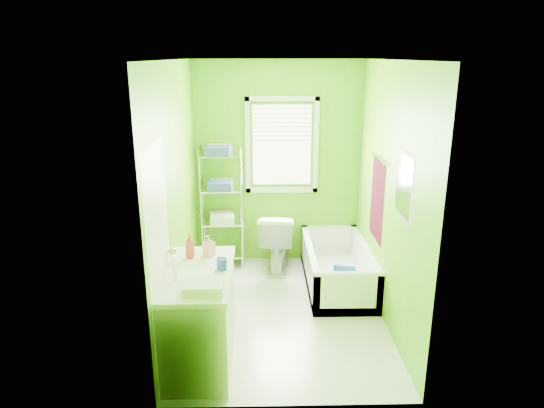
{
  "coord_description": "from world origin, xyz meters",
  "views": [
    {
      "loc": [
        -0.22,
        -4.62,
        2.64
      ],
      "look_at": [
        -0.1,
        0.25,
        1.14
      ],
      "focal_mm": 32.0,
      "sensor_mm": 36.0,
      "label": 1
    }
  ],
  "objects_px": {
    "toilet": "(277,241)",
    "vanity": "(200,314)",
    "bathtub": "(337,272)",
    "wire_shelf_unit": "(222,194)"
  },
  "relations": [
    {
      "from": "toilet",
      "to": "vanity",
      "type": "xyz_separation_m",
      "value": [
        -0.75,
        -1.93,
        0.07
      ]
    },
    {
      "from": "vanity",
      "to": "wire_shelf_unit",
      "type": "bearing_deg",
      "value": 88.34
    },
    {
      "from": "wire_shelf_unit",
      "to": "toilet",
      "type": "bearing_deg",
      "value": -13.23
    },
    {
      "from": "bathtub",
      "to": "wire_shelf_unit",
      "type": "distance_m",
      "value": 1.73
    },
    {
      "from": "bathtub",
      "to": "toilet",
      "type": "relative_size",
      "value": 2.03
    },
    {
      "from": "bathtub",
      "to": "toilet",
      "type": "xyz_separation_m",
      "value": [
        -0.7,
        0.48,
        0.23
      ]
    },
    {
      "from": "toilet",
      "to": "vanity",
      "type": "height_order",
      "value": "vanity"
    },
    {
      "from": "bathtub",
      "to": "vanity",
      "type": "height_order",
      "value": "vanity"
    },
    {
      "from": "bathtub",
      "to": "wire_shelf_unit",
      "type": "relative_size",
      "value": 0.99
    },
    {
      "from": "toilet",
      "to": "bathtub",
      "type": "bearing_deg",
      "value": 150.85
    }
  ]
}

